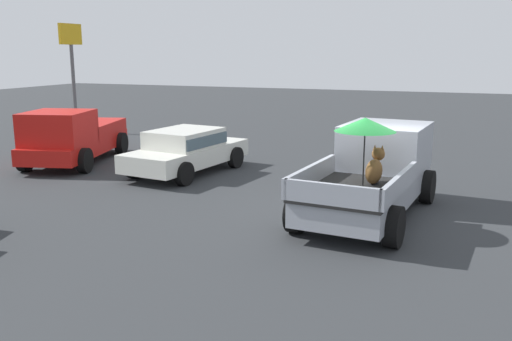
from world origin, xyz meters
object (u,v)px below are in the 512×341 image
(motel_sign, at_px, (72,56))
(pickup_truck_main, at_px, (375,170))
(pickup_truck_red, at_px, (73,137))
(parked_sedan_far, at_px, (186,149))

(motel_sign, bearing_deg, pickup_truck_main, -118.46)
(pickup_truck_red, relative_size, motel_sign, 1.07)
(pickup_truck_red, distance_m, motel_sign, 7.96)
(pickup_truck_red, bearing_deg, parked_sedan_far, 74.72)
(pickup_truck_main, xyz_separation_m, pickup_truck_red, (2.06, 10.07, -0.10))
(parked_sedan_far, xyz_separation_m, motel_sign, (5.96, 8.83, 2.63))
(pickup_truck_red, xyz_separation_m, motel_sign, (5.93, 4.68, 2.50))
(parked_sedan_far, bearing_deg, motel_sign, 63.77)
(pickup_truck_red, height_order, parked_sedan_far, pickup_truck_red)
(pickup_truck_main, height_order, parked_sedan_far, pickup_truck_main)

